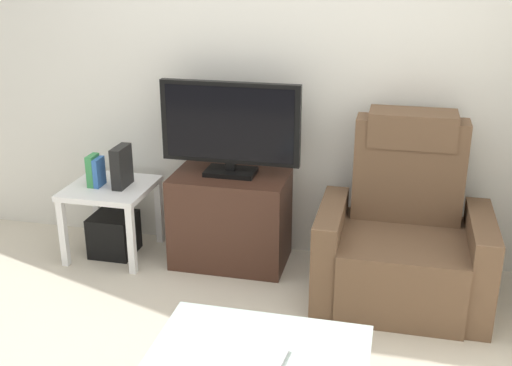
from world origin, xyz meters
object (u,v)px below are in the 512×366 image
object	(u,v)px
book_leftmost	(93,170)
coffee_table	(259,357)
game_console	(122,167)
cell_phone	(276,359)
television	(230,127)
recliner_armchair	(403,238)
subwoofer_box	(114,234)
book_middle	(99,172)
side_table	(111,197)
tv_stand	(231,219)

from	to	relation	value
book_leftmost	coffee_table	distance (m)	2.03
game_console	cell_phone	size ratio (longest dim) A/B	1.81
television	recliner_armchair	xyz separation A→B (m)	(1.10, -0.21, -0.55)
recliner_armchair	coffee_table	distance (m)	1.43
subwoofer_box	recliner_armchair	bearing A→B (deg)	-3.67
recliner_armchair	book_middle	size ratio (longest dim) A/B	5.65
subwoofer_box	game_console	bearing A→B (deg)	6.34
side_table	cell_phone	xyz separation A→B (m)	(1.42, -1.47, -0.01)
cell_phone	television	bearing A→B (deg)	117.63
subwoofer_box	coffee_table	xyz separation A→B (m)	(1.34, -1.43, 0.24)
book_leftmost	book_middle	size ratio (longest dim) A/B	1.10
side_table	recliner_armchair	bearing A→B (deg)	-3.67
book_leftmost	subwoofer_box	bearing A→B (deg)	11.31
game_console	coffee_table	xyz separation A→B (m)	(1.25, -1.44, -0.25)
game_console	side_table	bearing A→B (deg)	-173.66
book_leftmost	cell_phone	xyz separation A→B (m)	(1.52, -1.45, -0.19)
book_leftmost	game_console	bearing A→B (deg)	8.97
book_leftmost	coffee_table	xyz separation A→B (m)	(1.44, -1.41, -0.22)
book_middle	television	bearing A→B (deg)	6.94
coffee_table	subwoofer_box	bearing A→B (deg)	133.09
tv_stand	television	bearing A→B (deg)	90.00
book_middle	coffee_table	xyz separation A→B (m)	(1.40, -1.41, -0.21)
television	subwoofer_box	bearing A→B (deg)	-173.96
tv_stand	subwoofer_box	bearing A→B (deg)	-175.29
tv_stand	book_middle	bearing A→B (deg)	-174.29
television	coffee_table	size ratio (longest dim) A/B	0.99
book_leftmost	game_console	xyz separation A→B (m)	(0.19, 0.03, 0.03)
subwoofer_box	cell_phone	bearing A→B (deg)	-46.10
subwoofer_box	tv_stand	bearing A→B (deg)	4.71
television	cell_phone	bearing A→B (deg)	-68.56
television	coffee_table	bearing A→B (deg)	-70.62
game_console	coffee_table	world-z (taller)	game_console
book_middle	cell_phone	size ratio (longest dim) A/B	1.27
tv_stand	side_table	distance (m)	0.82
tv_stand	subwoofer_box	xyz separation A→B (m)	(-0.81, -0.07, -0.17)
recliner_armchair	side_table	world-z (taller)	recliner_armchair
television	subwoofer_box	size ratio (longest dim) A/B	3.16
side_table	coffee_table	size ratio (longest dim) A/B	0.60
subwoofer_box	game_console	distance (m)	0.50
television	game_console	size ratio (longest dim) A/B	3.28
tv_stand	cell_phone	bearing A→B (deg)	-68.33
coffee_table	cell_phone	xyz separation A→B (m)	(0.08, -0.04, 0.03)
side_table	subwoofer_box	bearing A→B (deg)	123.69
subwoofer_box	book_leftmost	distance (m)	0.47
recliner_armchair	book_leftmost	world-z (taller)	recliner_armchair
book_leftmost	book_middle	bearing A→B (deg)	0.00
game_console	cell_phone	xyz separation A→B (m)	(1.33, -1.48, -0.22)
book_middle	side_table	bearing A→B (deg)	18.90
coffee_table	book_leftmost	bearing A→B (deg)	135.55
television	book_middle	bearing A→B (deg)	-173.06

